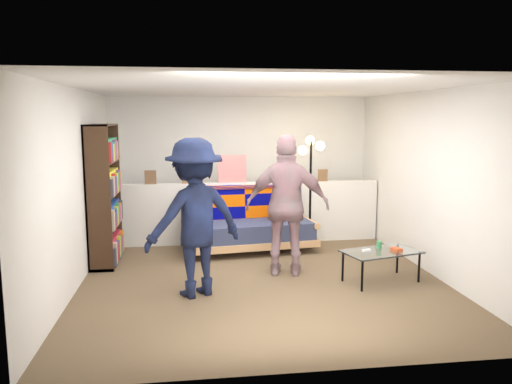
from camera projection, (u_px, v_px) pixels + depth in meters
ground at (260, 276)px, 6.49m from camera, size 5.00×5.00×0.00m
room_shell at (255, 146)px, 6.70m from camera, size 4.60×5.05×2.45m
half_wall_ledge at (245, 213)px, 8.18m from camera, size 4.45×0.15×1.00m
ledge_decor at (231, 172)px, 8.03m from camera, size 2.97×0.02×0.45m
futon_sofa at (249, 224)px, 7.75m from camera, size 2.10×1.19×0.86m
bookshelf at (104, 199)px, 6.99m from camera, size 0.33×0.98×1.96m
coffee_table at (382, 253)px, 6.23m from camera, size 1.05×0.76×0.49m
floor_lamp at (311, 169)px, 7.84m from camera, size 0.40×0.32×1.76m
person_left at (194, 218)px, 5.70m from camera, size 1.35×1.11×1.82m
person_right at (287, 206)px, 6.45m from camera, size 1.15×0.67×1.83m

